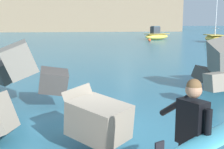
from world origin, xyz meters
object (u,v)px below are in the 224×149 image
surfer_with_board (200,137)px  mooring_buoy_inner (150,40)px  boat_near_left (214,38)px  boat_mid_left (156,35)px

surfer_with_board → mooring_buoy_inner: size_ratio=4.66×
surfer_with_board → mooring_buoy_inner: 38.52m
boat_near_left → boat_mid_left: size_ratio=1.30×
surfer_with_board → boat_near_left: (18.06, 34.46, -0.71)m
mooring_buoy_inner → boat_mid_left: bearing=60.6°
boat_mid_left → mooring_buoy_inner: bearing=-119.4°
boat_near_left → boat_mid_left: 9.04m
boat_mid_left → mooring_buoy_inner: size_ratio=10.28×
boat_mid_left → mooring_buoy_inner: (-2.19, -3.88, -0.46)m
surfer_with_board → mooring_buoy_inner: bearing=75.3°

